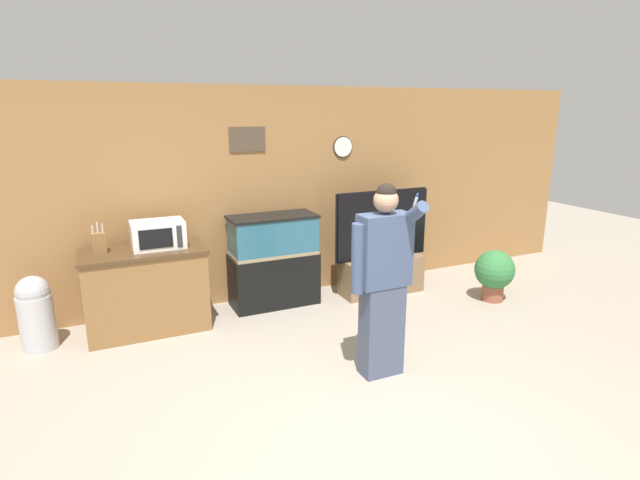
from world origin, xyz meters
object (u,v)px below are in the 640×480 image
object	(u,v)px
counter_island	(146,290)
aquarium_on_stand	(274,260)
person_standing	(383,279)
knife_block	(99,242)
microwave	(158,234)
trash_bin	(36,312)
tv_on_stand	(381,263)
potted_plant	(494,272)

from	to	relation	value
counter_island	aquarium_on_stand	xyz separation A→B (m)	(1.49, 0.13, 0.10)
counter_island	person_standing	xyz separation A→B (m)	(1.80, -1.85, 0.45)
knife_block	aquarium_on_stand	bearing A→B (deg)	2.29
microwave	trash_bin	xyz separation A→B (m)	(-1.22, -0.04, -0.66)
knife_block	person_standing	xyz separation A→B (m)	(2.20, -1.90, -0.11)
person_standing	trash_bin	size ratio (longest dim) A/B	2.29
counter_island	aquarium_on_stand	world-z (taller)	aquarium_on_stand
knife_block	aquarium_on_stand	world-z (taller)	knife_block
aquarium_on_stand	tv_on_stand	xyz separation A→B (m)	(1.40, -0.20, -0.16)
knife_block	aquarium_on_stand	xyz separation A→B (m)	(1.89, 0.08, -0.46)
microwave	tv_on_stand	size ratio (longest dim) A/B	0.40
counter_island	microwave	xyz separation A→B (m)	(0.17, 0.02, 0.59)
microwave	potted_plant	xyz separation A→B (m)	(3.85, -0.91, -0.68)
aquarium_on_stand	tv_on_stand	bearing A→B (deg)	-8.26
potted_plant	knife_block	bearing A→B (deg)	167.89
microwave	trash_bin	size ratio (longest dim) A/B	0.71
aquarium_on_stand	person_standing	world-z (taller)	person_standing
person_standing	trash_bin	world-z (taller)	person_standing
tv_on_stand	microwave	bearing A→B (deg)	178.10
tv_on_stand	potted_plant	world-z (taller)	tv_on_stand
knife_block	microwave	bearing A→B (deg)	-3.66
microwave	person_standing	distance (m)	2.48
trash_bin	counter_island	bearing A→B (deg)	0.98
counter_island	tv_on_stand	world-z (taller)	tv_on_stand
knife_block	person_standing	size ratio (longest dim) A/B	0.18
trash_bin	potted_plant	bearing A→B (deg)	-9.82
aquarium_on_stand	person_standing	bearing A→B (deg)	-81.06
aquarium_on_stand	potted_plant	bearing A→B (deg)	-22.05
person_standing	potted_plant	distance (m)	2.47
counter_island	tv_on_stand	size ratio (longest dim) A/B	0.94
person_standing	potted_plant	xyz separation A→B (m)	(2.22, 0.95, -0.54)
counter_island	microwave	bearing A→B (deg)	5.98
knife_block	tv_on_stand	size ratio (longest dim) A/B	0.23
person_standing	potted_plant	world-z (taller)	person_standing
knife_block	potted_plant	distance (m)	4.57
trash_bin	tv_on_stand	bearing A→B (deg)	-0.79
aquarium_on_stand	knife_block	bearing A→B (deg)	-177.71
counter_island	person_standing	bearing A→B (deg)	-45.77
counter_island	trash_bin	world-z (taller)	counter_island
counter_island	trash_bin	distance (m)	1.05
person_standing	knife_block	bearing A→B (deg)	139.23
tv_on_stand	trash_bin	size ratio (longest dim) A/B	1.77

